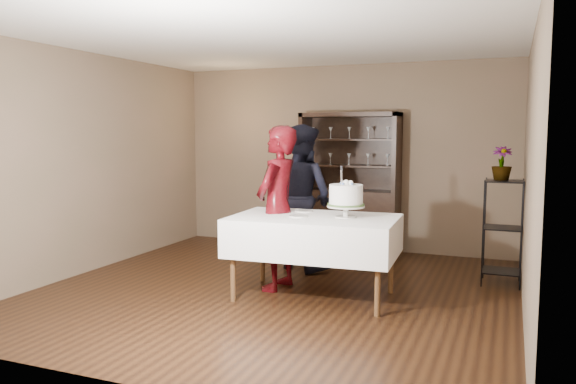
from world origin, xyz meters
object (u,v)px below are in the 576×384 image
plant_etagere (503,228)px  cake_table (314,236)px  man (301,197)px  china_hutch (350,206)px  cake (346,197)px  potted_plant (502,163)px  woman (278,208)px

plant_etagere → cake_table: (-1.82, -1.27, 0.00)m
cake_table → man: bearing=116.5°
china_hutch → cake_table: 2.34m
china_hutch → cake_table: china_hutch is taller
man → cake: man is taller
plant_etagere → man: man is taller
china_hutch → potted_plant: 2.40m
plant_etagere → man: size_ratio=0.66×
man → china_hutch: bearing=-80.0°
cake_table → potted_plant: 2.31m
cake_table → man: 1.29m
cake_table → man: man is taller
plant_etagere → cake: size_ratio=2.25×
cake_table → potted_plant: (1.78, 1.29, 0.72)m
china_hutch → cake_table: (0.26, -2.32, -0.01)m
woman → potted_plant: size_ratio=4.72×
china_hutch → potted_plant: (2.04, -1.04, 0.71)m
plant_etagere → china_hutch: bearing=153.2°
cake → potted_plant: bearing=39.8°
woman → cake: (0.80, -0.10, 0.17)m
woman → plant_etagere: bearing=119.9°
china_hutch → cake: bearing=-75.5°
plant_etagere → cake_table: plant_etagere is taller
plant_etagere → potted_plant: (-0.04, 0.02, 0.73)m
china_hutch → potted_plant: china_hutch is taller
cake_table → plant_etagere: bearing=35.0°
china_hutch → man: (-0.30, -1.19, 0.25)m
china_hutch → potted_plant: size_ratio=5.24×
plant_etagere → man: 2.40m
potted_plant → man: bearing=-176.3°
woman → man: bearing=-170.8°
potted_plant → cake: bearing=-140.2°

